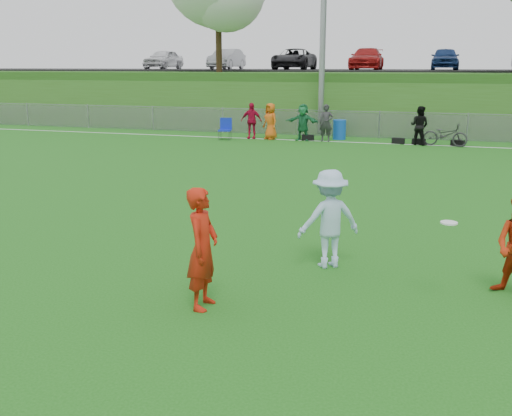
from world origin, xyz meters
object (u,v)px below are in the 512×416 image
at_px(player_blue, 329,219).
at_px(bicycle, 445,135).
at_px(player_red_left, 203,249).
at_px(frisbee, 449,223).
at_px(recycling_bin, 339,130).

xyz_separation_m(player_blue, bicycle, (2.27, 16.56, -0.37)).
height_order(player_red_left, frisbee, player_red_left).
xyz_separation_m(recycling_bin, bicycle, (4.75, -1.02, 0.04)).
bearing_deg(recycling_bin, frisbee, -76.79).
bearing_deg(recycling_bin, player_red_left, -87.02).
bearing_deg(player_blue, recycling_bin, -113.90).
xyz_separation_m(player_blue, recycling_bin, (-2.48, 17.58, -0.40)).
xyz_separation_m(frisbee, recycling_bin, (-4.38, 18.66, -0.77)).
distance_m(player_blue, recycling_bin, 17.76).
distance_m(frisbee, bicycle, 17.66).
bearing_deg(frisbee, recycling_bin, 103.21).
distance_m(recycling_bin, bicycle, 4.86).
xyz_separation_m(player_blue, frisbee, (1.91, -1.08, 0.37)).
height_order(player_blue, recycling_bin, player_blue).
bearing_deg(bicycle, player_blue, -176.91).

